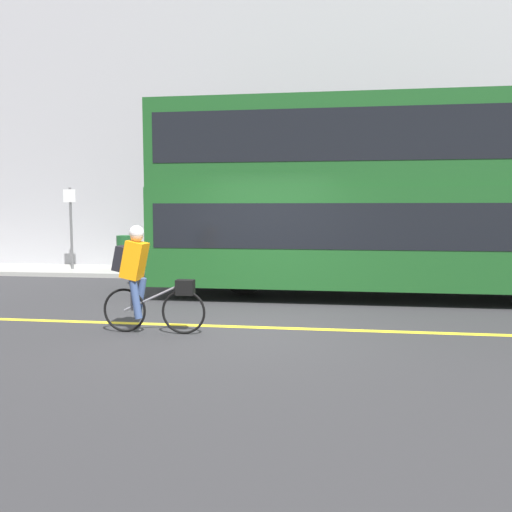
{
  "coord_description": "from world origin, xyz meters",
  "views": [
    {
      "loc": [
        1.09,
        -7.36,
        1.81
      ],
      "look_at": [
        -0.06,
        1.14,
        1.0
      ],
      "focal_mm": 35.0,
      "sensor_mm": 36.0,
      "label": 1
    }
  ],
  "objects_px": {
    "bus": "(386,191)",
    "street_sign_post": "(71,223)",
    "trash_bin": "(126,253)",
    "cyclist_on_bike": "(142,275)"
  },
  "relations": [
    {
      "from": "bus",
      "to": "street_sign_post",
      "type": "height_order",
      "value": "bus"
    },
    {
      "from": "trash_bin",
      "to": "street_sign_post",
      "type": "relative_size",
      "value": 0.42
    },
    {
      "from": "bus",
      "to": "cyclist_on_bike",
      "type": "height_order",
      "value": "bus"
    },
    {
      "from": "bus",
      "to": "trash_bin",
      "type": "bearing_deg",
      "value": 157.37
    },
    {
      "from": "bus",
      "to": "trash_bin",
      "type": "distance_m",
      "value": 7.45
    },
    {
      "from": "trash_bin",
      "to": "street_sign_post",
      "type": "height_order",
      "value": "street_sign_post"
    },
    {
      "from": "cyclist_on_bike",
      "to": "trash_bin",
      "type": "relative_size",
      "value": 1.64
    },
    {
      "from": "street_sign_post",
      "to": "bus",
      "type": "bearing_deg",
      "value": -18.59
    },
    {
      "from": "bus",
      "to": "street_sign_post",
      "type": "bearing_deg",
      "value": 161.41
    },
    {
      "from": "trash_bin",
      "to": "street_sign_post",
      "type": "distance_m",
      "value": 1.78
    }
  ]
}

